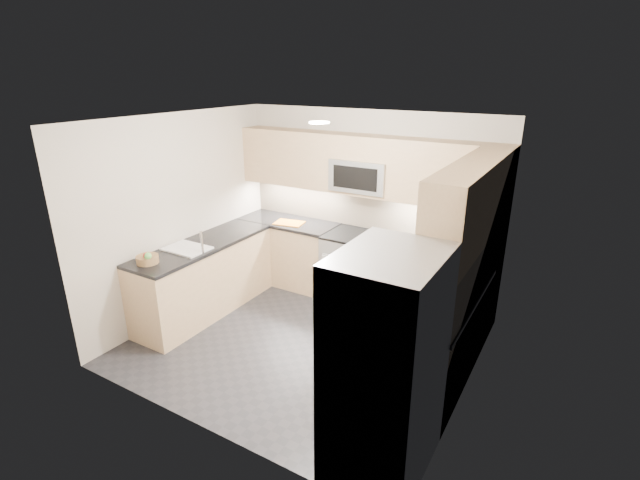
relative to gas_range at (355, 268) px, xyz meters
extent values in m
cube|color=#26262B|center=(0.00, -1.28, -0.46)|extent=(3.60, 3.20, 0.00)
cube|color=beige|center=(0.00, -1.28, 2.04)|extent=(3.60, 3.20, 0.02)
cube|color=beige|center=(0.00, 0.32, 0.79)|extent=(3.60, 0.02, 2.50)
cube|color=beige|center=(0.00, -2.88, 0.79)|extent=(3.60, 0.02, 2.50)
cube|color=beige|center=(-1.80, -1.28, 0.79)|extent=(0.02, 3.20, 2.50)
cube|color=beige|center=(1.80, -1.28, 0.79)|extent=(0.02, 3.20, 2.50)
cube|color=tan|center=(-1.09, 0.02, -0.01)|extent=(1.42, 0.60, 0.90)
cube|color=tan|center=(1.09, 0.02, -0.01)|extent=(1.42, 0.60, 0.90)
cube|color=tan|center=(1.50, -1.12, -0.01)|extent=(0.60, 1.70, 0.90)
cube|color=tan|center=(-1.50, -1.28, -0.01)|extent=(0.60, 2.00, 0.90)
cube|color=black|center=(-1.09, 0.02, 0.47)|extent=(1.42, 0.63, 0.04)
cube|color=black|center=(1.09, 0.02, 0.47)|extent=(1.42, 0.63, 0.04)
cube|color=black|center=(1.50, -1.12, 0.47)|extent=(0.63, 1.70, 0.04)
cube|color=black|center=(-1.50, -1.28, 0.47)|extent=(0.63, 2.00, 0.04)
cube|color=tan|center=(0.00, 0.15, 1.37)|extent=(3.60, 0.35, 0.75)
cube|color=tan|center=(1.62, -1.00, 1.37)|extent=(0.35, 1.95, 0.75)
cube|color=tan|center=(0.00, 0.32, 0.74)|extent=(3.60, 0.01, 0.51)
cube|color=tan|center=(1.80, -0.82, 0.74)|extent=(0.01, 2.30, 0.51)
cube|color=#A6A9AE|center=(0.00, 0.00, 0.00)|extent=(0.76, 0.65, 0.91)
cube|color=black|center=(0.00, 0.00, 0.46)|extent=(0.76, 0.65, 0.03)
cube|color=black|center=(0.00, -0.33, -0.01)|extent=(0.62, 0.02, 0.45)
cylinder|color=#B2B5BA|center=(0.00, -0.35, 0.26)|extent=(0.60, 0.02, 0.02)
cube|color=#969A9E|center=(0.00, 0.12, 1.24)|extent=(0.76, 0.40, 0.40)
cube|color=black|center=(0.00, -0.08, 1.24)|extent=(0.60, 0.01, 0.28)
cube|color=#AAACB2|center=(1.45, -2.43, 0.45)|extent=(0.70, 0.90, 1.80)
cylinder|color=#B2B5BA|center=(1.08, -2.61, 0.49)|extent=(0.02, 0.02, 1.20)
cylinder|color=#B2B5BA|center=(1.08, -2.25, 0.49)|extent=(0.02, 0.02, 1.20)
cube|color=white|center=(-1.50, -1.53, 0.42)|extent=(0.52, 0.38, 0.16)
cylinder|color=silver|center=(-1.24, -1.53, 0.62)|extent=(0.03, 0.03, 0.28)
cylinder|color=#65BE51|center=(1.65, 0.07, 0.57)|extent=(0.35, 0.35, 0.16)
cube|color=orange|center=(-1.01, -0.07, 0.49)|extent=(0.44, 0.34, 0.01)
cylinder|color=olive|center=(-1.56, -2.05, 0.53)|extent=(0.25, 0.25, 0.09)
sphere|color=#AC1913|center=(-1.51, -2.09, 0.60)|extent=(0.07, 0.07, 0.07)
sphere|color=#63C454|center=(-1.49, -2.09, 0.60)|extent=(0.08, 0.08, 0.08)
cube|color=white|center=(-0.21, -0.37, 0.10)|extent=(0.17, 0.02, 0.32)
camera|label=1|loc=(2.50, -5.16, 2.50)|focal=26.00mm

